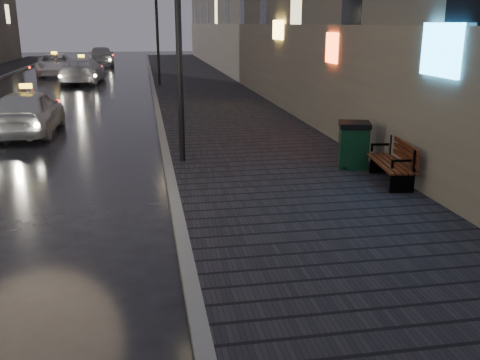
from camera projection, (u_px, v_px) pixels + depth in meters
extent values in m
plane|color=black|center=(69.00, 298.00, 6.56)|extent=(120.00, 120.00, 0.00)
cube|color=black|center=(201.00, 88.00, 27.03)|extent=(4.60, 58.00, 0.15)
cube|color=slate|center=(153.00, 89.00, 26.62)|extent=(0.20, 58.00, 0.15)
cylinder|color=black|center=(179.00, 51.00, 11.79)|extent=(0.14, 0.14, 5.00)
cylinder|color=black|center=(157.00, 35.00, 26.90)|extent=(0.14, 0.14, 5.00)
cube|color=black|center=(402.00, 183.00, 10.09)|extent=(0.46, 0.12, 0.37)
cube|color=black|center=(414.00, 167.00, 10.00)|extent=(0.06, 0.06, 0.65)
cube|color=black|center=(401.00, 161.00, 9.96)|extent=(0.39, 0.10, 0.05)
cube|color=black|center=(381.00, 165.00, 11.41)|extent=(0.46, 0.12, 0.37)
cube|color=black|center=(391.00, 150.00, 11.33)|extent=(0.06, 0.06, 0.65)
cube|color=black|center=(380.00, 144.00, 11.29)|extent=(0.39, 0.10, 0.05)
cube|color=#491A0F|center=(391.00, 163.00, 10.69)|extent=(0.79, 1.72, 0.04)
cube|color=#491A0F|center=(403.00, 150.00, 10.62)|extent=(0.26, 1.65, 0.37)
cube|color=black|center=(353.00, 147.00, 11.83)|extent=(0.76, 0.76, 0.90)
cube|color=black|center=(355.00, 125.00, 11.69)|extent=(0.82, 0.82, 0.11)
imported|color=silver|center=(29.00, 111.00, 16.07)|extent=(1.73, 4.08, 1.38)
imported|color=white|center=(82.00, 70.00, 29.86)|extent=(2.40, 5.06, 1.43)
imported|color=white|center=(55.00, 65.00, 34.33)|extent=(2.82, 5.13, 1.36)
imported|color=#A0A0A8|center=(101.00, 56.00, 41.71)|extent=(2.24, 4.75, 1.57)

